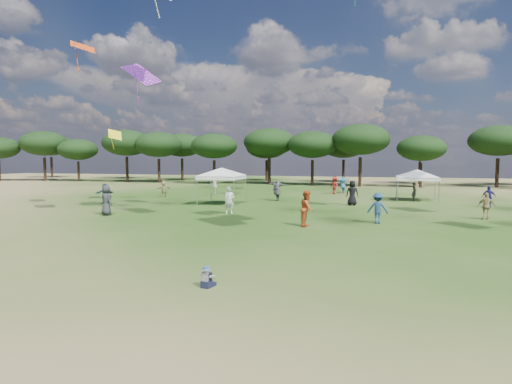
% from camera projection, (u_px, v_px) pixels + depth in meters
% --- Properties ---
extents(ground, '(140.00, 140.00, 0.00)m').
position_uv_depth(ground, '(183.00, 310.00, 10.04)').
color(ground, '#2E5118').
rests_on(ground, ground).
extents(tree_line, '(108.78, 17.63, 7.77)m').
position_uv_depth(tree_line, '(354.00, 143.00, 54.70)').
color(tree_line, black).
rests_on(tree_line, ground).
extents(tent_left, '(6.07, 6.07, 3.09)m').
position_uv_depth(tent_left, '(222.00, 169.00, 31.95)').
color(tent_left, gray).
rests_on(tent_left, ground).
extents(tent_right, '(6.60, 6.60, 2.86)m').
position_uv_depth(tent_right, '(417.00, 171.00, 34.88)').
color(tent_right, gray).
rests_on(tent_right, ground).
extents(toddler, '(0.43, 0.47, 0.59)m').
position_uv_depth(toddler, '(207.00, 278.00, 11.77)').
color(toddler, black).
rests_on(toddler, ground).
extents(festival_crowd, '(29.03, 22.96, 1.88)m').
position_uv_depth(festival_crowd, '(285.00, 192.00, 33.25)').
color(festival_crowd, '#AD421C').
rests_on(festival_crowd, ground).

